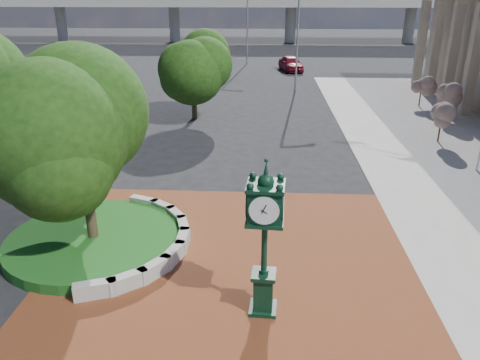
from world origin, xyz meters
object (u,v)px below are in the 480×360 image
object	(u,v)px
parked_car	(291,63)
street_lamp_near	(301,25)
post_clock	(265,234)
street_lamp_far	(249,16)

from	to	relation	value
parked_car	street_lamp_near	xyz separation A→B (m)	(0.16, -10.88, 4.81)
post_clock	street_lamp_near	xyz separation A→B (m)	(2.86, 31.74, 3.14)
street_lamp_far	street_lamp_near	bearing A→B (deg)	-72.55
parked_car	street_lamp_far	size ratio (longest dim) A/B	0.52
post_clock	street_lamp_far	xyz separation A→B (m)	(-2.18, 47.76, 3.06)
parked_car	street_lamp_far	xyz separation A→B (m)	(-4.88, 5.14, 4.73)
post_clock	parked_car	world-z (taller)	post_clock
street_lamp_near	post_clock	bearing A→B (deg)	-95.14
street_lamp_near	street_lamp_far	xyz separation A→B (m)	(-5.04, 16.02, -0.08)
parked_car	street_lamp_far	world-z (taller)	street_lamp_far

